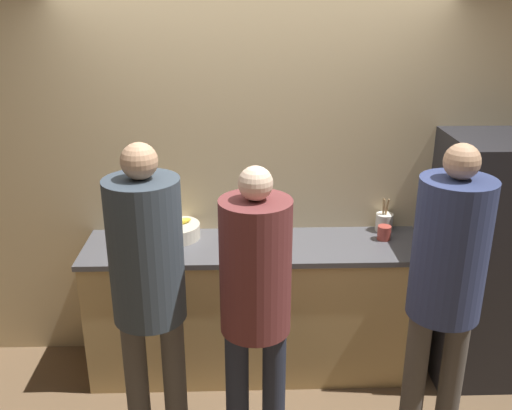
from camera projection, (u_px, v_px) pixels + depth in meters
ground_plane at (257, 395)px, 3.79m from camera, size 14.00×14.00×0.00m
wall_back at (254, 180)px, 3.91m from camera, size 5.20×0.06×2.60m
counter at (255, 306)px, 3.93m from camera, size 2.24×0.61×0.95m
refrigerator at (485, 260)px, 3.79m from camera, size 0.63×0.68×1.68m
person_left at (148, 276)px, 2.97m from camera, size 0.39×0.39×1.84m
person_center at (256, 292)px, 2.97m from camera, size 0.37×0.37×1.74m
person_right at (447, 273)px, 3.01m from camera, size 0.39×0.39×1.83m
fruit_bowl at (175, 231)px, 3.83m from camera, size 0.33×0.33×0.14m
utensil_crock at (384, 222)px, 3.94m from camera, size 0.12×0.12×0.23m
bottle_amber at (125, 231)px, 3.70m from camera, size 0.06×0.06×0.26m
cup_white at (236, 233)px, 3.81m from camera, size 0.09×0.09×0.09m
cup_red at (384, 233)px, 3.81m from camera, size 0.09×0.09×0.10m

